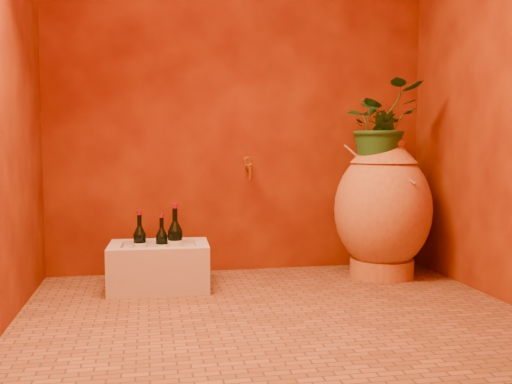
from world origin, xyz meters
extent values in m
plane|color=brown|center=(0.00, 0.00, 0.00)|extent=(2.50, 2.50, 0.00)
cube|color=#541104|center=(0.00, 1.00, 1.25)|extent=(2.50, 0.02, 2.50)
cube|color=#541104|center=(1.25, 0.00, 1.25)|extent=(0.02, 2.00, 2.50)
cylinder|color=#C57B37|center=(0.85, 0.63, 0.06)|extent=(0.45, 0.45, 0.11)
ellipsoid|color=#C57B37|center=(0.85, 0.63, 0.43)|extent=(0.69, 0.69, 0.76)
cone|color=#C57B37|center=(0.85, 0.63, 0.78)|extent=(0.48, 0.48, 0.11)
torus|color=#C57B37|center=(0.85, 0.63, 0.85)|extent=(0.29, 0.29, 0.05)
cylinder|color=olive|center=(0.77, 0.58, 0.67)|extent=(0.30, 0.31, 0.33)
cylinder|color=olive|center=(0.83, 0.51, 0.71)|extent=(0.21, 0.34, 0.21)
cylinder|color=olive|center=(0.95, 0.55, 0.72)|extent=(0.09, 0.30, 0.24)
cube|color=beige|center=(-0.55, 0.57, 0.12)|extent=(0.58, 0.41, 0.24)
cube|color=beige|center=(-0.55, 0.73, 0.25)|extent=(0.57, 0.10, 0.03)
cube|color=beige|center=(-0.55, 0.42, 0.25)|extent=(0.57, 0.10, 0.03)
cube|color=beige|center=(-0.80, 0.57, 0.25)|extent=(0.08, 0.24, 0.03)
cube|color=beige|center=(-0.30, 0.57, 0.25)|extent=(0.08, 0.24, 0.03)
cylinder|color=black|center=(-0.66, 0.60, 0.23)|extent=(0.07, 0.07, 0.17)
cone|color=black|center=(-0.66, 0.60, 0.34)|extent=(0.07, 0.07, 0.05)
cylinder|color=black|center=(-0.66, 0.60, 0.40)|extent=(0.03, 0.03, 0.07)
cylinder|color=maroon|center=(-0.66, 0.60, 0.44)|extent=(0.03, 0.03, 0.02)
cylinder|color=silver|center=(-0.66, 0.60, 0.23)|extent=(0.08, 0.08, 0.08)
cylinder|color=black|center=(-0.46, 0.55, 0.24)|extent=(0.08, 0.08, 0.20)
cone|color=black|center=(-0.46, 0.55, 0.37)|extent=(0.08, 0.08, 0.05)
cylinder|color=black|center=(-0.46, 0.55, 0.44)|extent=(0.03, 0.03, 0.08)
cylinder|color=maroon|center=(-0.46, 0.55, 0.49)|extent=(0.03, 0.03, 0.03)
cylinder|color=silver|center=(-0.46, 0.55, 0.24)|extent=(0.09, 0.09, 0.09)
cylinder|color=black|center=(-0.53, 0.58, 0.23)|extent=(0.07, 0.07, 0.16)
cone|color=black|center=(-0.53, 0.58, 0.33)|extent=(0.07, 0.07, 0.05)
cylinder|color=black|center=(-0.53, 0.58, 0.39)|extent=(0.02, 0.02, 0.06)
cylinder|color=maroon|center=(-0.53, 0.58, 0.43)|extent=(0.03, 0.03, 0.02)
cylinder|color=silver|center=(-0.53, 0.58, 0.23)|extent=(0.07, 0.07, 0.07)
cylinder|color=#A77B26|center=(0.04, 0.94, 0.69)|extent=(0.02, 0.12, 0.02)
cylinder|color=#A77B26|center=(0.04, 0.88, 0.65)|extent=(0.02, 0.02, 0.07)
torus|color=#A77B26|center=(0.04, 0.94, 0.73)|extent=(0.06, 0.01, 0.06)
cylinder|color=#A77B26|center=(0.04, 0.94, 0.71)|extent=(0.01, 0.01, 0.04)
imported|color=#1C4F1D|center=(0.83, 0.64, 0.96)|extent=(0.56, 0.52, 0.53)
imported|color=#1C4F1D|center=(0.80, 0.61, 0.86)|extent=(0.25, 0.23, 0.38)
camera|label=1|loc=(-0.61, -2.73, 0.83)|focal=40.00mm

